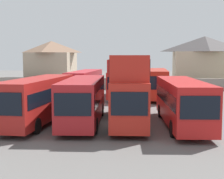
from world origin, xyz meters
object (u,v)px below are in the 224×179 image
(bus_2, at_px, (83,98))
(house_terrace_left, at_px, (52,63))
(bus_3, at_px, (129,85))
(bus_5, at_px, (85,82))
(bus_6, at_px, (123,76))
(bus_4, at_px, (182,100))
(house_terrace_centre, at_px, (204,61))
(bus_7, at_px, (156,82))
(bus_1, at_px, (38,98))

(bus_2, relative_size, house_terrace_left, 1.25)
(bus_3, relative_size, house_terrace_left, 1.35)
(bus_5, relative_size, bus_6, 1.06)
(bus_2, height_order, bus_4, bus_2)
(house_terrace_centre, bearing_deg, bus_7, -117.35)
(bus_3, xyz_separation_m, house_terrace_centre, (11.37, 31.81, 1.40))
(bus_7, height_order, house_terrace_centre, house_terrace_centre)
(bus_3, xyz_separation_m, bus_4, (3.96, -0.79, -1.00))
(bus_3, height_order, bus_4, bus_3)
(bus_6, bearing_deg, bus_2, -3.85)
(bus_7, height_order, house_terrace_left, house_terrace_left)
(bus_1, height_order, house_terrace_left, house_terrace_left)
(bus_3, bearing_deg, bus_4, 76.11)
(bus_4, xyz_separation_m, bus_6, (-5.38, 16.26, 0.75))
(bus_2, distance_m, bus_4, 7.42)
(bus_1, relative_size, bus_7, 1.06)
(bus_2, height_order, bus_6, bus_6)
(bus_6, bearing_deg, house_terrace_centre, 145.29)
(bus_6, xyz_separation_m, house_terrace_centre, (12.79, 16.35, 1.65))
(bus_1, relative_size, bus_3, 0.98)
(bus_1, height_order, bus_3, bus_3)
(bus_2, bearing_deg, bus_5, -173.61)
(bus_3, height_order, bus_5, bus_3)
(bus_1, bearing_deg, bus_4, 93.34)
(bus_4, relative_size, house_terrace_centre, 1.03)
(bus_3, xyz_separation_m, bus_6, (-1.42, 15.47, -0.25))
(bus_6, relative_size, house_terrace_left, 1.28)
(bus_1, bearing_deg, bus_7, 151.62)
(bus_3, xyz_separation_m, bus_5, (-6.17, 14.75, -1.03))
(bus_4, height_order, bus_5, bus_4)
(bus_2, distance_m, house_terrace_centre, 35.88)
(bus_1, bearing_deg, house_terrace_centre, 153.64)
(bus_6, bearing_deg, bus_1, -15.44)
(bus_3, bearing_deg, bus_2, -80.07)
(bus_3, relative_size, bus_5, 0.99)
(bus_2, xyz_separation_m, bus_3, (3.47, 0.77, 0.97))
(bus_1, height_order, bus_7, bus_7)
(bus_2, height_order, bus_5, bus_2)
(bus_2, xyz_separation_m, bus_5, (-2.71, 15.52, -0.06))
(bus_1, xyz_separation_m, bus_3, (6.97, 0.86, 0.95))
(bus_2, xyz_separation_m, bus_4, (7.42, -0.02, -0.03))
(house_terrace_left, bearing_deg, house_terrace_centre, 1.57)
(bus_3, distance_m, bus_5, 16.02)
(bus_7, bearing_deg, house_terrace_centre, 153.44)
(bus_3, bearing_deg, house_terrace_left, -156.79)
(bus_5, bearing_deg, house_terrace_centre, 136.78)
(bus_4, bearing_deg, bus_7, -179.15)
(bus_5, bearing_deg, house_terrace_left, -148.92)
(bus_5, xyz_separation_m, bus_6, (4.75, 0.72, 0.78))
(bus_3, distance_m, bus_4, 4.16)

